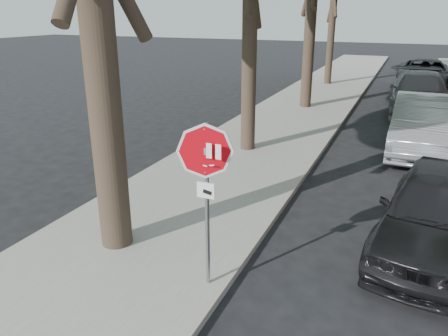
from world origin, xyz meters
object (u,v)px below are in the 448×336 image
object	(u,v)px
stop_sign	(206,175)
car_a	(438,211)
car_c	(419,93)
car_d	(425,75)
car_b	(424,125)

from	to	relation	value
stop_sign	car_a	xyz separation A→B (m)	(3.30, 2.74, -1.17)
car_c	car_d	distance (m)	6.26
stop_sign	car_d	size ratio (longest dim) A/B	0.43
stop_sign	car_a	size ratio (longest dim) A/B	0.57
car_d	car_c	bearing A→B (deg)	-95.77
stop_sign	car_b	world-z (taller)	stop_sign
car_d	car_a	bearing A→B (deg)	-93.13
car_c	car_a	bearing A→B (deg)	-91.32
car_b	car_d	distance (m)	12.12
car_a	car_d	size ratio (longest dim) A/B	0.76
stop_sign	car_a	world-z (taller)	stop_sign
stop_sign	car_a	bearing A→B (deg)	39.72
stop_sign	car_d	world-z (taller)	stop_sign
car_b	car_d	size ratio (longest dim) A/B	0.86
stop_sign	car_c	bearing A→B (deg)	78.93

